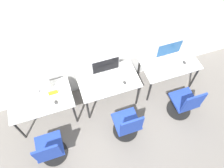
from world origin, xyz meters
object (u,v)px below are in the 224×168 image
at_px(monitor_center, 106,66).
at_px(office_chair_right, 184,104).
at_px(mouse_left, 56,102).
at_px(office_chair_left, 51,150).
at_px(office_chair_center, 127,125).
at_px(keyboard_center, 111,86).
at_px(mouse_center, 125,83).
at_px(keyboard_right, 172,66).
at_px(monitor_right, 169,50).
at_px(keyboard_left, 41,106).
at_px(monitor_left, 35,86).
at_px(mouse_right, 184,62).

relative_size(monitor_center, office_chair_right, 0.58).
xyz_separation_m(mouse_left, office_chair_left, (-0.29, -0.65, -0.37)).
xyz_separation_m(office_chair_left, office_chair_center, (1.37, -0.00, 0.00)).
distance_m(office_chair_left, keyboard_center, 1.50).
relative_size(mouse_center, keyboard_right, 0.24).
relative_size(mouse_left, office_chair_right, 0.10).
bearing_deg(keyboard_right, office_chair_left, -164.57).
xyz_separation_m(keyboard_center, monitor_right, (1.25, 0.28, 0.22)).
xyz_separation_m(keyboard_left, mouse_left, (0.25, -0.02, 0.01)).
relative_size(keyboard_left, monitor_center, 0.74).
bearing_deg(keyboard_center, office_chair_left, -152.69).
distance_m(mouse_left, office_chair_right, 2.37).
distance_m(mouse_left, monitor_center, 1.07).
bearing_deg(mouse_center, monitor_center, 129.51).
xyz_separation_m(monitor_center, keyboard_right, (1.25, -0.26, -0.22)).
bearing_deg(keyboard_right, office_chair_right, -89.29).
distance_m(monitor_left, monitor_right, 2.51).
height_order(keyboard_right, office_chair_right, office_chair_right).
xyz_separation_m(mouse_center, office_chair_center, (-0.18, -0.65, -0.37)).
distance_m(keyboard_center, office_chair_center, 0.77).
distance_m(keyboard_left, mouse_left, 0.25).
height_order(keyboard_left, office_chair_left, office_chair_left).
relative_size(mouse_left, keyboard_right, 0.24).
height_order(office_chair_left, keyboard_right, office_chair_left).
distance_m(office_chair_center, monitor_right, 1.62).
height_order(mouse_left, office_chair_center, office_chair_center).
distance_m(mouse_right, office_chair_right, 0.79).
bearing_deg(keyboard_left, mouse_right, 0.97).
distance_m(monitor_left, office_chair_left, 1.10).
relative_size(keyboard_center, monitor_right, 0.74).
distance_m(keyboard_center, monitor_right, 1.30).
distance_m(office_chair_left, office_chair_center, 1.37).
bearing_deg(office_chair_right, mouse_left, 165.28).
distance_m(monitor_left, keyboard_left, 0.35).
xyz_separation_m(mouse_left, keyboard_center, (1.00, 0.02, -0.01)).
distance_m(monitor_center, office_chair_center, 1.13).
bearing_deg(mouse_right, office_chair_right, -110.70).
bearing_deg(monitor_center, monitor_left, -179.12).
bearing_deg(monitor_center, office_chair_left, -143.45).
relative_size(mouse_center, office_chair_center, 0.10).
bearing_deg(keyboard_center, monitor_right, 12.65).
bearing_deg(office_chair_left, mouse_right, 14.30).
relative_size(keyboard_left, office_chair_right, 0.43).
bearing_deg(keyboard_right, monitor_center, 168.45).
bearing_deg(keyboard_center, keyboard_left, -179.99).
bearing_deg(office_chair_right, keyboard_right, 90.71).
distance_m(office_chair_left, keyboard_right, 2.67).
xyz_separation_m(mouse_right, office_chair_right, (-0.25, -0.66, -0.37)).
distance_m(keyboard_center, office_chair_right, 1.45).
bearing_deg(monitor_left, mouse_center, -10.95).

